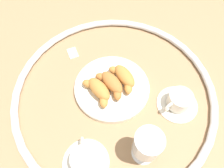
# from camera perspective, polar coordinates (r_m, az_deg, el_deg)

# --- Properties ---
(ground_plane) EXTENTS (2.20, 2.20, 0.00)m
(ground_plane) POSITION_cam_1_polar(r_m,az_deg,el_deg) (0.72, 0.62, -2.49)
(ground_plane) COLOR #997551
(table_chrome_rim) EXTENTS (0.69, 0.69, 0.02)m
(table_chrome_rim) POSITION_cam_1_polar(r_m,az_deg,el_deg) (0.71, 0.62, -2.03)
(table_chrome_rim) COLOR silver
(table_chrome_rim) RESTS_ON ground_plane
(pastry_plate) EXTENTS (0.26, 0.26, 0.02)m
(pastry_plate) POSITION_cam_1_polar(r_m,az_deg,el_deg) (0.72, 0.00, -0.80)
(pastry_plate) COLOR silver
(pastry_plate) RESTS_ON ground_plane
(croissant_large) EXTENTS (0.14, 0.07, 0.04)m
(croissant_large) POSITION_cam_1_polar(r_m,az_deg,el_deg) (0.71, 3.25, 2.02)
(croissant_large) COLOR #BC7A38
(croissant_large) RESTS_ON pastry_plate
(croissant_small) EXTENTS (0.13, 0.08, 0.04)m
(croissant_small) POSITION_cam_1_polar(r_m,az_deg,el_deg) (0.70, -0.21, 0.24)
(croissant_small) COLOR #AD6B33
(croissant_small) RESTS_ON pastry_plate
(croissant_extra) EXTENTS (0.13, 0.08, 0.04)m
(croissant_extra) POSITION_cam_1_polar(r_m,az_deg,el_deg) (0.68, -3.81, -1.60)
(croissant_extra) COLOR #BC7A38
(croissant_extra) RESTS_ON pastry_plate
(coffee_cup_near) EXTENTS (0.14, 0.14, 0.06)m
(coffee_cup_near) POSITION_cam_1_polar(r_m,az_deg,el_deg) (0.62, -7.42, -20.07)
(coffee_cup_near) COLOR silver
(coffee_cup_near) RESTS_ON ground_plane
(coffee_cup_far) EXTENTS (0.14, 0.14, 0.06)m
(coffee_cup_far) POSITION_cam_1_polar(r_m,az_deg,el_deg) (0.71, 17.85, -4.55)
(coffee_cup_far) COLOR silver
(coffee_cup_far) RESTS_ON ground_plane
(juice_glass_left) EXTENTS (0.08, 0.08, 0.14)m
(juice_glass_left) POSITION_cam_1_polar(r_m,az_deg,el_deg) (0.57, 9.69, -16.15)
(juice_glass_left) COLOR white
(juice_glass_left) RESTS_ON ground_plane
(sugar_packet) EXTENTS (0.05, 0.04, 0.01)m
(sugar_packet) POSITION_cam_1_polar(r_m,az_deg,el_deg) (0.83, -10.78, 8.46)
(sugar_packet) COLOR white
(sugar_packet) RESTS_ON ground_plane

